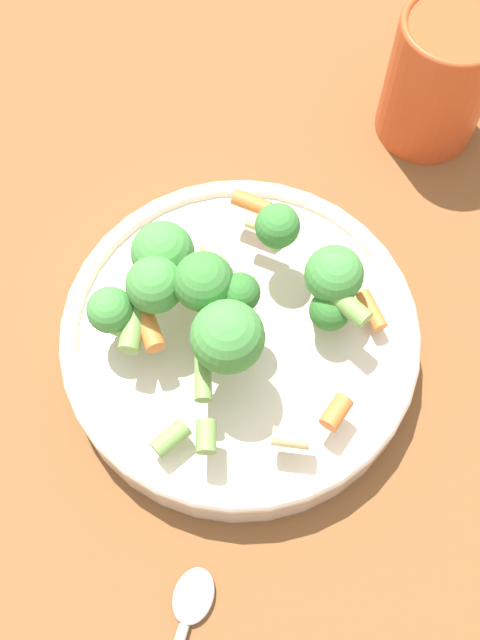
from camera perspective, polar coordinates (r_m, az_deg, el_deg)
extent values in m
plane|color=brown|center=(0.56, 0.00, -2.22)|extent=(3.00, 3.00, 0.00)
cylinder|color=beige|center=(0.54, 0.00, -1.55)|extent=(0.25, 0.25, 0.03)
torus|color=beige|center=(0.53, 0.00, -0.83)|extent=(0.25, 0.25, 0.01)
cylinder|color=#8CB766|center=(0.52, 6.65, -0.07)|extent=(0.01, 0.01, 0.01)
sphere|color=#33722D|center=(0.51, 6.85, 0.72)|extent=(0.03, 0.03, 0.03)
cylinder|color=#8CB766|center=(0.50, -2.63, 1.60)|extent=(0.01, 0.01, 0.02)
sphere|color=#3D8438|center=(0.47, -2.76, 3.01)|extent=(0.04, 0.04, 0.04)
cylinder|color=#8CB766|center=(0.53, 6.84, 2.06)|extent=(0.01, 0.01, 0.02)
sphere|color=#479342|center=(0.50, 7.17, 3.46)|extent=(0.04, 0.04, 0.04)
cylinder|color=#8CB766|center=(0.49, -0.44, -2.99)|extent=(0.01, 0.01, 0.02)
sphere|color=#33722D|center=(0.46, -0.46, -1.62)|extent=(0.04, 0.04, 0.04)
cylinder|color=#8CB766|center=(0.53, 2.77, 6.05)|extent=(0.01, 0.01, 0.01)
sphere|color=#3D8438|center=(0.51, 2.87, 7.18)|extent=(0.03, 0.03, 0.03)
cylinder|color=#8CB766|center=(0.50, -6.26, 1.50)|extent=(0.01, 0.01, 0.01)
sphere|color=#479342|center=(0.48, -6.52, 2.67)|extent=(0.04, 0.04, 0.04)
cylinder|color=#8CB766|center=(0.49, 0.23, 1.00)|extent=(0.01, 0.01, 0.01)
sphere|color=#33722D|center=(0.47, 0.23, 1.98)|extent=(0.03, 0.03, 0.03)
cylinder|color=#8CB766|center=(0.52, -9.48, -0.30)|extent=(0.01, 0.01, 0.02)
sphere|color=#479342|center=(0.50, -9.86, 0.75)|extent=(0.03, 0.03, 0.03)
cylinder|color=#8CB766|center=(0.53, -5.65, 3.73)|extent=(0.02, 0.02, 0.01)
sphere|color=#479342|center=(0.50, -5.91, 5.12)|extent=(0.04, 0.04, 0.04)
cylinder|color=#8CB766|center=(0.49, -0.48, -2.79)|extent=(0.02, 0.02, 0.02)
sphere|color=#479342|center=(0.46, -0.51, -1.40)|extent=(0.05, 0.05, 0.05)
cylinder|color=#729E4C|center=(0.48, -2.83, -4.51)|extent=(0.03, 0.02, 0.01)
cylinder|color=#729E4C|center=(0.49, -8.19, -0.75)|extent=(0.03, 0.02, 0.01)
cylinder|color=beige|center=(0.48, 3.89, -8.96)|extent=(0.02, 0.02, 0.01)
cylinder|color=beige|center=(0.52, -2.78, 2.47)|extent=(0.03, 0.02, 0.01)
cylinder|color=orange|center=(0.51, 6.76, 1.00)|extent=(0.03, 0.02, 0.01)
cylinder|color=orange|center=(0.49, 7.33, -6.99)|extent=(0.03, 0.02, 0.01)
cylinder|color=orange|center=(0.53, 10.00, 0.74)|extent=(0.03, 0.03, 0.01)
cylinder|color=#729E4C|center=(0.52, 6.25, 3.36)|extent=(0.03, 0.02, 0.01)
cylinder|color=orange|center=(0.54, 0.87, 8.90)|extent=(0.02, 0.03, 0.01)
cylinder|color=#729E4C|center=(0.50, 8.41, 0.96)|extent=(0.03, 0.03, 0.01)
cylinder|color=orange|center=(0.49, -6.90, -0.78)|extent=(0.03, 0.03, 0.01)
cylinder|color=beige|center=(0.53, 1.76, 7.15)|extent=(0.01, 0.03, 0.01)
cylinder|color=#729E4C|center=(0.47, -2.81, -8.82)|extent=(0.02, 0.02, 0.01)
cylinder|color=beige|center=(0.53, -1.84, 4.61)|extent=(0.03, 0.03, 0.01)
cylinder|color=#729E4C|center=(0.49, -5.31, -8.96)|extent=(0.03, 0.02, 0.01)
cylinder|color=#CC4C23|center=(0.64, 14.88, 17.27)|extent=(0.08, 0.08, 0.11)
torus|color=#CC4C23|center=(0.61, 16.19, 20.75)|extent=(0.08, 0.08, 0.01)
ellipsoid|color=silver|center=(0.51, -3.56, -20.24)|extent=(0.04, 0.03, 0.01)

